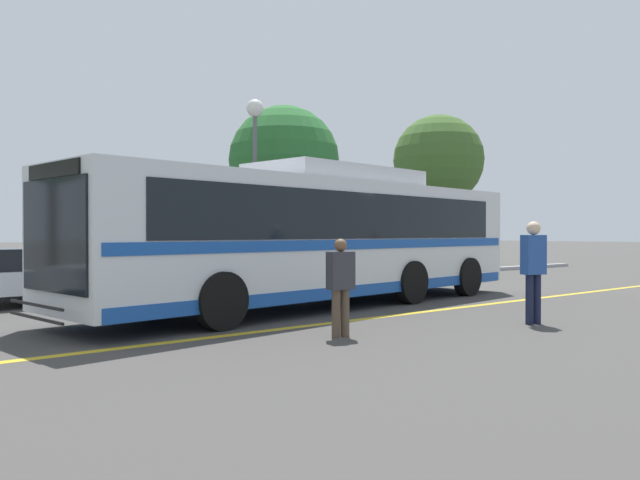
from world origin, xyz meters
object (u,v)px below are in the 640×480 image
at_px(pedestrian_1, 341,282).
at_px(street_lamp, 255,141).
at_px(pedestrian_2, 533,265).
at_px(tree_0, 284,161).
at_px(parked_car_2, 216,264).
at_px(tree_2, 438,160).
at_px(parked_car_3, 381,260).
at_px(transit_bus, 321,235).

bearing_deg(pedestrian_1, street_lamp, 71.41).
relative_size(pedestrian_1, street_lamp, 0.26).
height_order(pedestrian_1, pedestrian_2, pedestrian_2).
bearing_deg(pedestrian_2, tree_0, 91.02).
relative_size(parked_car_2, tree_2, 0.62).
bearing_deg(tree_2, parked_car_3, -149.82).
distance_m(pedestrian_1, pedestrian_2, 3.79).
bearing_deg(tree_0, pedestrian_1, -122.16).
distance_m(pedestrian_2, tree_0, 13.46).
distance_m(transit_bus, parked_car_2, 4.38).
height_order(transit_bus, tree_2, tree_2).
relative_size(parked_car_3, pedestrian_1, 2.96).
relative_size(transit_bus, parked_car_2, 2.61).
height_order(pedestrian_1, tree_0, tree_0).
bearing_deg(transit_bus, tree_0, -38.00).
relative_size(parked_car_2, street_lamp, 0.79).
xyz_separation_m(parked_car_2, street_lamp, (2.66, 2.07, 3.88)).
xyz_separation_m(parked_car_2, tree_2, (16.16, 5.65, 4.58)).
distance_m(parked_car_2, parked_car_3, 6.42).
bearing_deg(tree_0, street_lamp, -145.71).
height_order(pedestrian_2, tree_0, tree_0).
bearing_deg(pedestrian_1, parked_car_3, 49.62).
distance_m(parked_car_3, tree_0, 5.34).
bearing_deg(street_lamp, parked_car_3, -28.98).
distance_m(parked_car_3, street_lamp, 5.83).
xyz_separation_m(pedestrian_1, pedestrian_2, (3.61, -1.16, 0.19)).
relative_size(pedestrian_2, tree_0, 0.29).
xyz_separation_m(pedestrian_1, tree_2, (18.33, 13.40, 4.49)).
relative_size(tree_0, tree_2, 0.83).
bearing_deg(pedestrian_1, transit_bus, 62.66).
bearing_deg(pedestrian_2, parked_car_3, 77.58).
height_order(parked_car_3, tree_2, tree_2).
bearing_deg(transit_bus, tree_2, -65.12).
relative_size(transit_bus, tree_0, 1.96).
height_order(parked_car_3, tree_0, tree_0).
bearing_deg(parked_car_3, pedestrian_1, -45.81).
bearing_deg(pedestrian_2, street_lamp, 100.48).
bearing_deg(pedestrian_2, parked_car_2, 116.02).
relative_size(transit_bus, pedestrian_2, 6.73).
xyz_separation_m(parked_car_3, tree_0, (-1.42, 3.68, 3.60)).
bearing_deg(parked_car_3, tree_0, -156.66).
xyz_separation_m(transit_bus, parked_car_3, (6.18, 4.28, -0.88)).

